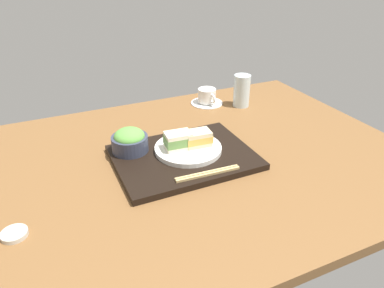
{
  "coord_description": "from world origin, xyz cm",
  "views": [
    {
      "loc": [
        -37.75,
        -86.26,
        57.26
      ],
      "look_at": [
        1.51,
        -0.07,
        5.0
      ],
      "focal_mm": 33.52,
      "sensor_mm": 36.0,
      "label": 1
    }
  ],
  "objects": [
    {
      "name": "small_sauce_dish",
      "position": [
        -49.0,
        -14.37,
        0.57
      ],
      "size": [
        5.92,
        5.92,
        1.14
      ],
      "primitive_type": "cylinder",
      "color": "beige",
      "rests_on": "ground_plane"
    },
    {
      "name": "serving_tray",
      "position": [
        -1.2,
        0.07,
        0.98
      ],
      "size": [
        41.23,
        31.07,
        1.96
      ],
      "primitive_type": "cube",
      "color": "black",
      "rests_on": "ground_plane"
    },
    {
      "name": "drinking_glass",
      "position": [
        37.05,
        29.7,
        6.44
      ],
      "size": [
        6.59,
        6.59,
        12.89
      ],
      "primitive_type": "cylinder",
      "color": "silver",
      "rests_on": "ground_plane"
    },
    {
      "name": "chopsticks_pair",
      "position": [
        0.53,
        -12.78,
        2.31
      ],
      "size": [
        18.99,
        2.64,
        0.7
      ],
      "color": "tan",
      "rests_on": "serving_tray"
    },
    {
      "name": "sandwich_plate",
      "position": [
        0.95,
        1.59,
        2.69
      ],
      "size": [
        20.66,
        20.66,
        1.44
      ],
      "primitive_type": "cylinder",
      "color": "silver",
      "rests_on": "serving_tray"
    },
    {
      "name": "salad_bowl",
      "position": [
        -15.24,
        9.03,
        5.45
      ],
      "size": [
        11.15,
        11.15,
        7.46
      ],
      "color": "#33384C",
      "rests_on": "serving_tray"
    },
    {
      "name": "sandwich_near",
      "position": [
        -2.16,
        1.92,
        6.02
      ],
      "size": [
        8.45,
        5.99,
        5.22
      ],
      "color": "#EFE5C1",
      "rests_on": "sandwich_plate"
    },
    {
      "name": "ground_plane",
      "position": [
        0.0,
        0.0,
        -1.5
      ],
      "size": [
        140.0,
        100.0,
        3.0
      ],
      "primitive_type": "cube",
      "color": "brown"
    },
    {
      "name": "sandwich_far",
      "position": [
        4.06,
        1.25,
        5.77
      ],
      "size": [
        8.58,
        6.0,
        4.72
      ],
      "color": "beige",
      "rests_on": "sandwich_plate"
    },
    {
      "name": "coffee_cup",
      "position": [
        25.4,
        37.42,
        2.74
      ],
      "size": [
        13.16,
        13.16,
        6.35
      ],
      "color": "white",
      "rests_on": "ground_plane"
    }
  ]
}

